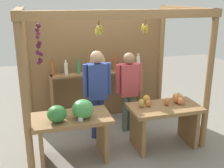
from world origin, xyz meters
name	(u,v)px	position (x,y,z in m)	size (l,w,h in m)	color
ground_plane	(109,134)	(0.00, 0.00, 0.00)	(12.00, 12.00, 0.00)	gray
market_stall	(103,60)	(-0.01, 0.38, 1.31)	(2.87, 1.82, 2.24)	olive
fruit_counter_left	(72,123)	(-0.75, -0.68, 0.62)	(1.16, 0.64, 0.99)	olive
fruit_counter_right	(164,116)	(0.77, -0.63, 0.53)	(1.16, 0.64, 0.86)	olive
bottle_shelf_unit	(98,82)	(-0.05, 0.64, 0.80)	(1.84, 0.22, 1.35)	olive
vendor_man	(97,88)	(-0.23, -0.06, 0.93)	(0.48, 0.21, 1.56)	navy
vendor_woman	(129,86)	(0.37, 0.05, 0.88)	(0.48, 0.20, 1.48)	#4F5D51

